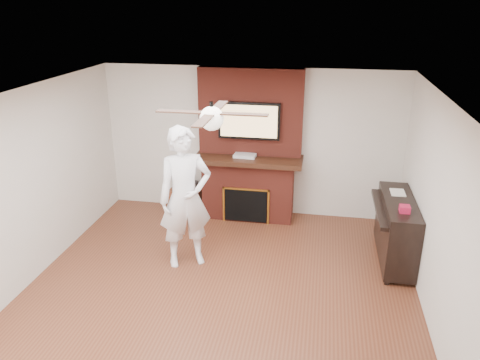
% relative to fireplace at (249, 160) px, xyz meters
% --- Properties ---
extents(room_shell, '(5.36, 5.86, 2.86)m').
position_rel_fireplace_xyz_m(room_shell, '(0.00, -2.55, 0.25)').
color(room_shell, '#542918').
rests_on(room_shell, ground).
extents(fireplace, '(1.78, 0.64, 2.50)m').
position_rel_fireplace_xyz_m(fireplace, '(0.00, 0.00, 0.00)').
color(fireplace, maroon).
rests_on(fireplace, ground).
extents(tv, '(1.00, 0.08, 0.60)m').
position_rel_fireplace_xyz_m(tv, '(0.00, -0.05, 0.68)').
color(tv, black).
rests_on(tv, fireplace).
extents(ceiling_fan, '(1.21, 1.21, 0.31)m').
position_rel_fireplace_xyz_m(ceiling_fan, '(-0.00, -2.55, 1.34)').
color(ceiling_fan, black).
rests_on(ceiling_fan, room_shell).
extents(person, '(0.87, 0.77, 1.98)m').
position_rel_fireplace_xyz_m(person, '(-0.60, -1.70, -0.00)').
color(person, white).
rests_on(person, ground).
extents(side_table, '(0.52, 0.52, 0.55)m').
position_rel_fireplace_xyz_m(side_table, '(-1.10, -0.07, -0.74)').
color(side_table, '#592C19').
rests_on(side_table, ground).
extents(piano, '(0.53, 1.42, 1.02)m').
position_rel_fireplace_xyz_m(piano, '(2.27, -1.12, -0.50)').
color(piano, black).
rests_on(piano, ground).
extents(cable_box, '(0.37, 0.22, 0.05)m').
position_rel_fireplace_xyz_m(cable_box, '(-0.05, -0.10, 0.11)').
color(cable_box, silver).
rests_on(cable_box, fireplace).
extents(candle_orange, '(0.07, 0.07, 0.11)m').
position_rel_fireplace_xyz_m(candle_orange, '(-0.07, -0.18, -0.94)').
color(candle_orange, red).
rests_on(candle_orange, ground).
extents(candle_green, '(0.07, 0.07, 0.10)m').
position_rel_fireplace_xyz_m(candle_green, '(0.02, -0.20, -0.95)').
color(candle_green, '#3B8736').
rests_on(candle_green, ground).
extents(candle_cream, '(0.08, 0.08, 0.12)m').
position_rel_fireplace_xyz_m(candle_cream, '(0.04, -0.25, -0.93)').
color(candle_cream, beige).
rests_on(candle_cream, ground).
extents(candle_blue, '(0.05, 0.05, 0.09)m').
position_rel_fireplace_xyz_m(candle_blue, '(0.15, -0.25, -0.95)').
color(candle_blue, teal).
rests_on(candle_blue, ground).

